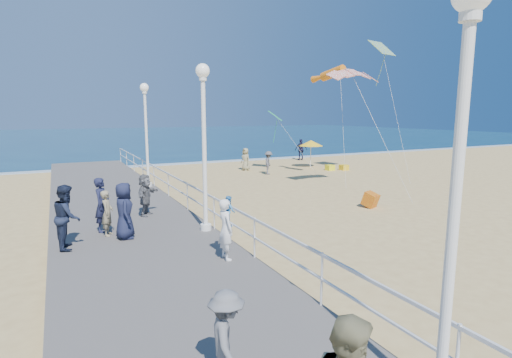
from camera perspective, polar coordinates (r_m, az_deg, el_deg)
name	(u,v)px	position (r m, az deg, el deg)	size (l,w,h in m)	color
ground	(336,222)	(15.98, 11.36, -6.06)	(160.00, 160.00, 0.00)	tan
ocean	(114,137)	(77.80, -19.62, 5.72)	(160.00, 90.00, 0.05)	#0C324D
surf_line	(184,163)	(34.22, -10.19, 2.20)	(160.00, 1.20, 0.04)	silver
boardwalk	(140,245)	(12.90, -16.29, -9.07)	(5.00, 44.00, 0.40)	#645F5A
railing	(214,204)	(13.24, -6.01, -3.55)	(0.05, 42.00, 0.55)	white
lamp_post_near	(458,159)	(5.26, 26.95, 2.54)	(0.44, 0.44, 5.32)	white
lamp_post_mid	(204,131)	(12.82, -7.46, 6.89)	(0.44, 0.44, 5.32)	white
lamp_post_far	(146,124)	(21.52, -15.45, 7.59)	(0.44, 0.44, 5.32)	white
woman_holding_toddler	(226,229)	(10.51, -4.33, -7.18)	(0.59, 0.39, 1.62)	white
toddler_held	(229,211)	(10.58, -3.92, -4.56)	(0.39, 0.31, 0.81)	#3584C8
spectator_0	(102,205)	(13.82, -21.13, -3.45)	(0.64, 0.42, 1.77)	#181B36
spectator_2	(227,339)	(5.98, -4.22, -21.79)	(0.91, 0.52, 1.40)	slate
spectator_4	(124,211)	(12.82, -18.30, -4.33)	(0.85, 0.55, 1.74)	#191D37
spectator_5	(145,195)	(15.49, -15.52, -2.20)	(1.46, 0.46, 1.57)	#5B5B60
spectator_6	(107,213)	(13.35, -20.48, -4.58)	(0.52, 0.34, 1.43)	gray
spectator_7	(67,217)	(12.51, -25.38, -4.88)	(0.89, 0.69, 1.83)	#171F34
beach_walker_a	(269,163)	(27.75, 1.80, 2.33)	(1.05, 0.60, 1.62)	#535156
beach_walker_b	(301,150)	(36.49, 6.45, 4.19)	(1.12, 0.47, 1.92)	#1A1A39
beach_walker_c	(246,159)	(29.68, -1.50, 2.83)	(0.82, 0.53, 1.67)	#989069
box_kite	(370,201)	(18.70, 16.02, -3.05)	(0.55, 0.55, 0.60)	#C1330B
beach_umbrella	(311,143)	(31.54, 7.85, 5.10)	(1.90, 1.90, 2.14)	white
beach_chair_left	(344,167)	(30.66, 12.45, 1.63)	(0.55, 0.55, 0.40)	yellow
beach_chair_right	(330,168)	(30.32, 10.51, 1.61)	(0.55, 0.55, 0.40)	#FDF51A
kite_parafoil	(354,72)	(22.27, 13.81, 14.59)	(2.98, 0.90, 0.30)	red
kite_windsock	(333,73)	(25.81, 10.93, 14.63)	(0.56, 0.56, 2.80)	orange
kite_diamond_multi	(382,48)	(28.75, 17.55, 17.42)	(1.56, 1.56, 0.02)	blue
kite_diamond_green	(275,116)	(29.39, 2.78, 8.99)	(1.25, 1.25, 0.02)	#23A55E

